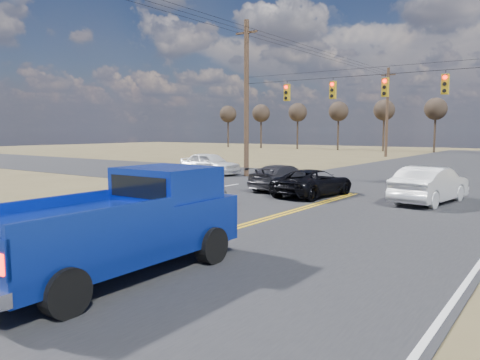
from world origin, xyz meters
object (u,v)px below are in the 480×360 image
Objects in this scene: pickup_truck at (123,225)px; white_car_queue at (430,185)px; black_suv at (313,183)px; cross_car_west at (210,164)px; dgrey_car_queue at (283,177)px; silver_suv at (180,189)px.

white_car_queue is (2.82, 13.86, -0.30)m from pickup_truck.
black_suv is 1.01× the size of cross_car_west.
white_car_queue is 7.15m from dgrey_car_queue.
cross_car_west is at bearing -23.22° from dgrey_car_queue.
white_car_queue is 16.05m from cross_car_west.
silver_suv is at bearing 91.02° from dgrey_car_queue.
silver_suv is 1.03× the size of dgrey_car_queue.
pickup_truck is 8.29m from silver_suv.
dgrey_car_queue is at bearing -98.62° from silver_suv.
black_suv is at bearing 19.17° from white_car_queue.
dgrey_car_queue is (-2.27, 1.19, 0.02)m from black_suv.
cross_car_west reaches higher than black_suv.
black_suv is 4.96m from white_car_queue.
cross_car_west is at bearing -8.09° from white_car_queue.
cross_car_west is (-8.27, 4.24, 0.11)m from dgrey_car_queue.
dgrey_car_queue is (-7.14, 0.24, -0.12)m from white_car_queue.
white_car_queue is at bearing -142.63° from silver_suv.
black_suv is (2.64, 6.07, -0.15)m from silver_suv.
black_suv is at bearing -115.23° from cross_car_west.
silver_suv is 10.29m from white_car_queue.
dgrey_car_queue is at bearing 6.20° from white_car_queue.
dgrey_car_queue is at bearing -21.83° from black_suv.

